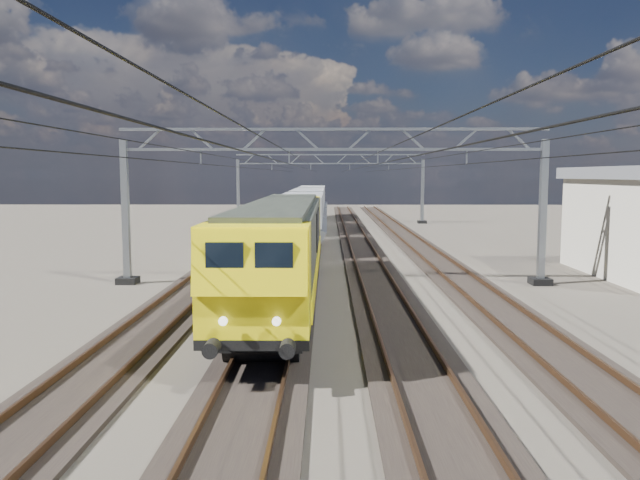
{
  "coord_description": "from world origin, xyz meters",
  "views": [
    {
      "loc": [
        -0.26,
        -24.33,
        5.02
      ],
      "look_at": [
        -0.56,
        0.58,
        2.4
      ],
      "focal_mm": 35.0,
      "sensor_mm": 36.0,
      "label": 1
    }
  ],
  "objects_px": {
    "catenary_gantry_far": "(330,185)",
    "hopper_wagon_third": "(312,200)",
    "hopper_wagon_mid": "(308,206)",
    "locomotive": "(282,245)",
    "hopper_wagon_lead": "(302,216)",
    "catenary_gantry_mid": "(333,199)"
  },
  "relations": [
    {
      "from": "catenary_gantry_far",
      "to": "hopper_wagon_third",
      "type": "relative_size",
      "value": 1.53
    },
    {
      "from": "catenary_gantry_far",
      "to": "hopper_wagon_mid",
      "type": "height_order",
      "value": "catenary_gantry_far"
    },
    {
      "from": "hopper_wagon_mid",
      "to": "hopper_wagon_third",
      "type": "bearing_deg",
      "value": 90.0
    },
    {
      "from": "locomotive",
      "to": "hopper_wagon_mid",
      "type": "bearing_deg",
      "value": 90.0
    },
    {
      "from": "hopper_wagon_third",
      "to": "hopper_wagon_lead",
      "type": "bearing_deg",
      "value": -90.0
    },
    {
      "from": "catenary_gantry_far",
      "to": "hopper_wagon_mid",
      "type": "xyz_separation_m",
      "value": [
        -2.0,
        -8.57,
        -1.67
      ]
    },
    {
      "from": "catenary_gantry_mid",
      "to": "hopper_wagon_lead",
      "type": "bearing_deg",
      "value": 98.6
    },
    {
      "from": "catenary_gantry_mid",
      "to": "catenary_gantry_far",
      "type": "xyz_separation_m",
      "value": [
        0.0,
        36.0,
        0.0
      ]
    },
    {
      "from": "locomotive",
      "to": "catenary_gantry_far",
      "type": "bearing_deg",
      "value": 87.17
    },
    {
      "from": "catenary_gantry_mid",
      "to": "hopper_wagon_mid",
      "type": "bearing_deg",
      "value": 94.17
    },
    {
      "from": "catenary_gantry_mid",
      "to": "hopper_wagon_mid",
      "type": "height_order",
      "value": "catenary_gantry_mid"
    },
    {
      "from": "catenary_gantry_mid",
      "to": "hopper_wagon_lead",
      "type": "distance_m",
      "value": 13.48
    },
    {
      "from": "catenary_gantry_far",
      "to": "hopper_wagon_lead",
      "type": "distance_m",
      "value": 22.92
    },
    {
      "from": "catenary_gantry_far",
      "to": "locomotive",
      "type": "relative_size",
      "value": 0.94
    },
    {
      "from": "locomotive",
      "to": "hopper_wagon_third",
      "type": "distance_m",
      "value": 46.1
    },
    {
      "from": "catenary_gantry_far",
      "to": "locomotive",
      "type": "bearing_deg",
      "value": -92.83
    },
    {
      "from": "locomotive",
      "to": "hopper_wagon_lead",
      "type": "distance_m",
      "value": 17.7
    },
    {
      "from": "catenary_gantry_far",
      "to": "hopper_wagon_mid",
      "type": "bearing_deg",
      "value": -103.13
    },
    {
      "from": "hopper_wagon_lead",
      "to": "catenary_gantry_mid",
      "type": "bearing_deg",
      "value": -81.4
    },
    {
      "from": "catenary_gantry_far",
      "to": "locomotive",
      "type": "height_order",
      "value": "catenary_gantry_far"
    },
    {
      "from": "catenary_gantry_mid",
      "to": "hopper_wagon_third",
      "type": "xyz_separation_m",
      "value": [
        -2.0,
        41.63,
        -1.67
      ]
    },
    {
      "from": "hopper_wagon_lead",
      "to": "locomotive",
      "type": "bearing_deg",
      "value": -90.0
    }
  ]
}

